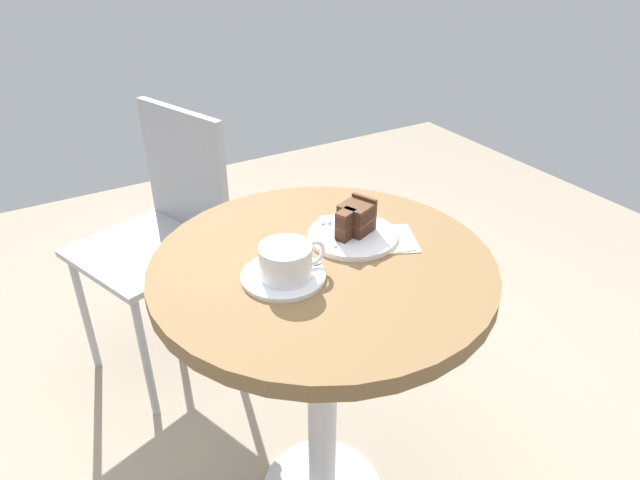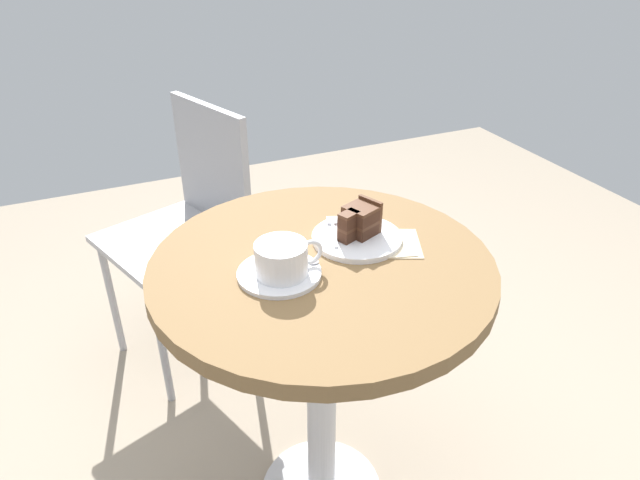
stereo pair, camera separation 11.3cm
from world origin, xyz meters
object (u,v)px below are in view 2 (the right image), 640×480
object	(u,v)px
saucer	(279,273)
teaspoon	(302,259)
napkin	(389,244)
cafe_chair	(191,214)
cake_slice	(360,220)
fork	(333,228)
cake_plate	(357,238)
coffee_cup	(282,258)

from	to	relation	value
saucer	teaspoon	size ratio (longest dim) A/B	2.11
napkin	cafe_chair	bearing A→B (deg)	110.80
cake_slice	fork	distance (m)	0.07
cake_plate	cake_slice	world-z (taller)	cake_slice
saucer	napkin	distance (m)	0.25
cafe_chair	teaspoon	bearing A→B (deg)	-13.19
teaspoon	cake_slice	bearing A→B (deg)	63.09
cake_plate	napkin	distance (m)	0.07
cafe_chair	cake_slice	bearing A→B (deg)	-0.86
fork	cafe_chair	bearing A→B (deg)	36.45
coffee_cup	napkin	bearing A→B (deg)	5.21
teaspoon	napkin	xyz separation A→B (m)	(0.20, -0.01, -0.01)
teaspoon	cake_plate	xyz separation A→B (m)	(0.14, 0.04, -0.01)
cake_slice	napkin	bearing A→B (deg)	-46.97
fork	cafe_chair	distance (m)	0.71
saucer	fork	size ratio (longest dim) A/B	1.27
saucer	cake_plate	xyz separation A→B (m)	(0.20, 0.06, 0.00)
cafe_chair	fork	bearing A→B (deg)	-3.14
cafe_chair	cake_plate	bearing A→B (deg)	-1.57
fork	napkin	distance (m)	0.13
saucer	cake_plate	distance (m)	0.21
cake_slice	napkin	xyz separation A→B (m)	(0.05, -0.05, -0.04)
coffee_cup	cafe_chair	size ratio (longest dim) A/B	0.16
cake_plate	cafe_chair	xyz separation A→B (m)	(-0.23, 0.69, -0.23)
teaspoon	cake_slice	size ratio (longest dim) A/B	0.75
cake_plate	napkin	size ratio (longest dim) A/B	1.19
saucer	cake_slice	world-z (taller)	cake_slice
teaspoon	fork	size ratio (longest dim) A/B	0.60
coffee_cup	teaspoon	distance (m)	0.07
saucer	cake_plate	world-z (taller)	cake_plate
cake_slice	fork	world-z (taller)	cake_slice
teaspoon	fork	xyz separation A→B (m)	(0.11, 0.08, 0.00)
cake_plate	cafe_chair	bearing A→B (deg)	108.10
saucer	cafe_chair	distance (m)	0.78
cake_slice	cafe_chair	bearing A→B (deg)	108.82
coffee_cup	cake_slice	world-z (taller)	cake_slice
cake_plate	fork	world-z (taller)	fork
teaspoon	cake_plate	distance (m)	0.15
coffee_cup	napkin	xyz separation A→B (m)	(0.25, 0.02, -0.04)
saucer	coffee_cup	distance (m)	0.04
cake_slice	fork	xyz separation A→B (m)	(-0.04, 0.04, -0.03)
coffee_cup	cake_slice	distance (m)	0.21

